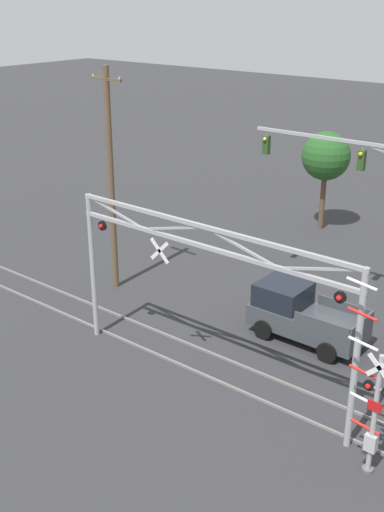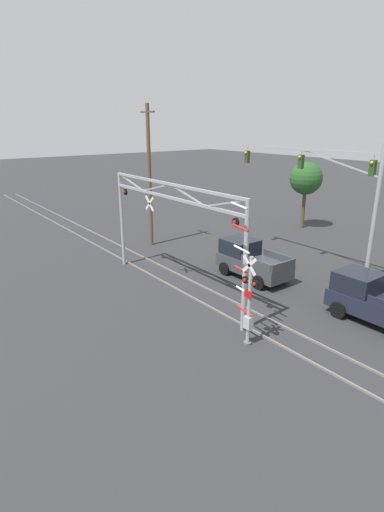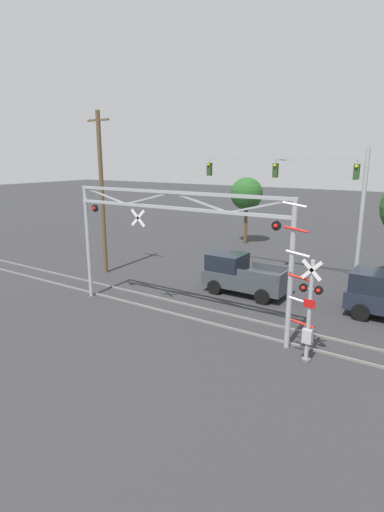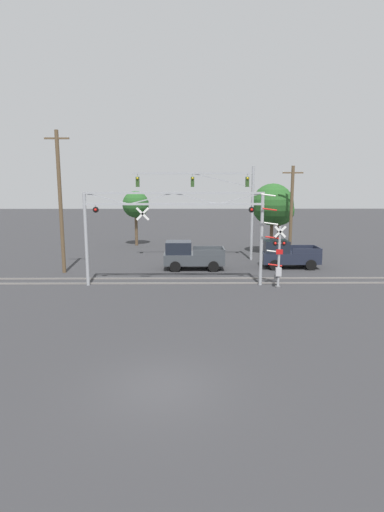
{
  "view_description": "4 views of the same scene",
  "coord_description": "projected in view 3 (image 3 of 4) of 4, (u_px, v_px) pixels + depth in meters",
  "views": [
    {
      "loc": [
        12.39,
        -2.4,
        13.41
      ],
      "look_at": [
        -1.68,
        15.11,
        4.21
      ],
      "focal_mm": 45.0,
      "sensor_mm": 36.0,
      "label": 1
    },
    {
      "loc": [
        17.56,
        1.79,
        9.2
      ],
      "look_at": [
        2.0,
        13.67,
        2.66
      ],
      "focal_mm": 28.0,
      "sensor_mm": 36.0,
      "label": 2
    },
    {
      "loc": [
        10.81,
        -1.12,
        7.67
      ],
      "look_at": [
        1.79,
        12.67,
        3.59
      ],
      "focal_mm": 28.0,
      "sensor_mm": 36.0,
      "label": 3
    },
    {
      "loc": [
        0.92,
        -12.31,
        6.65
      ],
      "look_at": [
        1.2,
        14.96,
        1.77
      ],
      "focal_mm": 28.0,
      "sensor_mm": 36.0,
      "label": 4
    }
  ],
  "objects": [
    {
      "name": "background_tree_far_left_verge",
      "position": [
        247.0,
        194.0,
        35.68
      ],
      "size": [
        2.9,
        2.9,
        5.97
      ],
      "color": "brown",
      "rests_on": "ground_plane"
    },
    {
      "name": "traffic_signal_span",
      "position": [
        319.0,
        193.0,
        23.51
      ],
      "size": [
        10.63,
        0.39,
        8.22
      ],
      "color": "#9EA0A5",
      "rests_on": "ground_plane"
    },
    {
      "name": "pickup_truck_lead",
      "position": [
        241.0,
        275.0,
        23.01
      ],
      "size": [
        4.77,
        2.33,
        2.24
      ],
      "color": "#3D4247",
      "rests_on": "ground_plane"
    },
    {
      "name": "rail_track_near",
      "position": [
        177.0,
        315.0,
        19.89
      ],
      "size": [
        80.0,
        0.08,
        0.1
      ],
      "primitive_type": "cube",
      "color": "gray",
      "rests_on": "ground_plane"
    },
    {
      "name": "crossing_gantry",
      "position": [
        172.0,
        230.0,
        18.62
      ],
      "size": [
        11.78,
        0.27,
        6.19
      ],
      "color": "#9EA0A5",
      "rests_on": "ground_plane"
    },
    {
      "name": "rail_track_far",
      "position": [
        193.0,
        306.0,
        21.06
      ],
      "size": [
        80.0,
        0.08,
        0.1
      ],
      "primitive_type": "cube",
      "color": "gray",
      "rests_on": "ground_plane"
    },
    {
      "name": "utility_pole_left",
      "position": [
        102.0,
        193.0,
        26.14
      ],
      "size": [
        1.8,
        0.28,
        10.56
      ],
      "color": "brown",
      "rests_on": "ground_plane"
    },
    {
      "name": "crossing_signal_mast",
      "position": [
        307.0,
        309.0,
        15.01
      ],
      "size": [
        1.72,
        0.35,
        6.11
      ],
      "color": "#9EA0A5",
      "rests_on": "ground_plane"
    }
  ]
}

